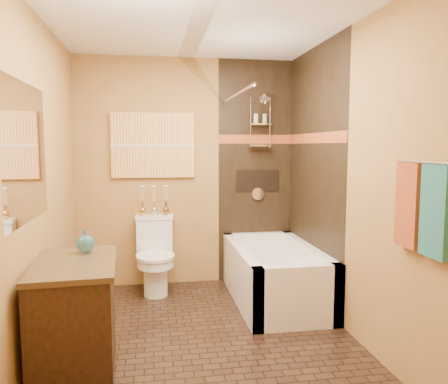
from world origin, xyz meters
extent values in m
plane|color=black|center=(0.00, 0.00, 0.00)|extent=(3.00, 3.00, 0.00)
cube|color=#B08144|center=(-1.20, 0.00, 1.25)|extent=(0.02, 3.00, 2.50)
cube|color=#B08144|center=(1.20, 0.00, 1.25)|extent=(0.02, 3.00, 2.50)
cube|color=#B08144|center=(0.00, 1.50, 1.25)|extent=(2.40, 0.02, 2.50)
cube|color=#B08144|center=(0.00, -1.50, 1.25)|extent=(2.40, 0.02, 2.50)
plane|color=silver|center=(0.00, 0.00, 2.50)|extent=(3.00, 3.00, 0.00)
cube|color=black|center=(0.78, 1.49, 1.25)|extent=(0.85, 0.01, 2.50)
cube|color=black|center=(1.19, 0.75, 1.25)|extent=(0.01, 1.50, 2.50)
cube|color=maroon|center=(0.78, 1.48, 1.62)|extent=(0.85, 0.01, 0.10)
cube|color=maroon|center=(1.18, 0.75, 1.62)|extent=(0.01, 1.50, 0.10)
cube|color=black|center=(0.80, 1.48, 1.15)|extent=(0.50, 0.01, 0.25)
cylinder|color=silver|center=(0.80, 1.35, 2.08)|extent=(0.02, 0.26, 0.02)
cylinder|color=silver|center=(0.80, 1.20, 2.03)|extent=(0.11, 0.11, 0.09)
cylinder|color=silver|center=(0.80, 1.47, 1.00)|extent=(0.14, 0.02, 0.14)
cylinder|color=silver|center=(0.40, 0.75, 2.02)|extent=(0.03, 1.55, 0.03)
cylinder|color=silver|center=(1.15, -1.05, 1.45)|extent=(0.02, 0.55, 0.02)
cube|color=#21706B|center=(1.16, -1.18, 1.18)|extent=(0.05, 0.22, 0.52)
cube|color=#9C3A1C|center=(1.16, -0.92, 1.18)|extent=(0.05, 0.22, 0.52)
cube|color=orange|center=(-0.37, 1.48, 1.55)|extent=(0.90, 0.04, 0.70)
cube|color=white|center=(-1.19, -0.36, 1.50)|extent=(0.01, 1.00, 0.90)
cube|color=white|center=(0.80, 0.05, 0.28)|extent=(0.80, 0.10, 0.55)
cube|color=white|center=(0.80, 1.45, 0.28)|extent=(0.80, 0.10, 0.55)
cube|color=white|center=(0.45, 0.75, 0.28)|extent=(0.10, 1.50, 0.55)
cube|color=white|center=(1.15, 0.75, 0.28)|extent=(0.10, 1.50, 0.55)
cube|color=white|center=(0.80, 0.75, 0.17)|extent=(0.64, 1.34, 0.35)
cube|color=white|center=(-0.37, 1.39, 0.56)|extent=(0.39, 0.19, 0.38)
cube|color=white|center=(-0.37, 1.39, 0.78)|extent=(0.41, 0.21, 0.04)
cylinder|color=white|center=(-0.37, 1.09, 0.19)|extent=(0.24, 0.24, 0.38)
cylinder|color=white|center=(-0.37, 1.09, 0.36)|extent=(0.37, 0.37, 0.10)
cylinder|color=white|center=(-0.37, 1.09, 0.42)|extent=(0.39, 0.39, 0.03)
cube|color=black|center=(-0.93, -0.36, 0.37)|extent=(0.56, 0.86, 0.74)
cube|color=black|center=(-0.91, -0.36, 0.75)|extent=(0.59, 0.90, 0.04)
camera|label=1|loc=(-0.39, -3.35, 1.54)|focal=35.00mm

